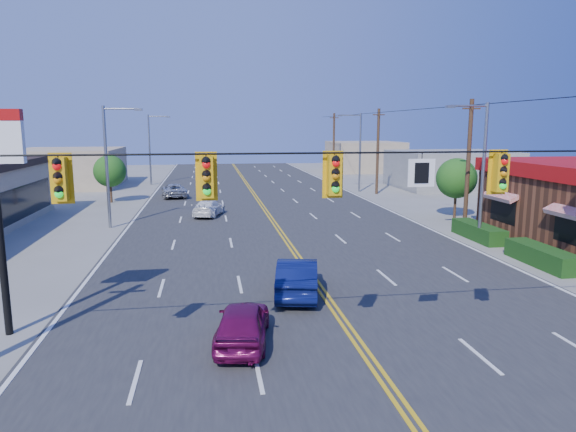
{
  "coord_description": "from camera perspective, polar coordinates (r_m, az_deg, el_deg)",
  "views": [
    {
      "loc": [
        -4.46,
        -13.02,
        6.68
      ],
      "look_at": [
        -0.5,
        12.26,
        2.2
      ],
      "focal_mm": 32.0,
      "sensor_mm": 36.0,
      "label": 1
    }
  ],
  "objects": [
    {
      "name": "car_silver",
      "position": [
        49.81,
        -12.55,
        2.73
      ],
      "size": [
        2.71,
        4.86,
        1.28
      ],
      "primitive_type": "imported",
      "rotation": [
        0.0,
        0.0,
        3.27
      ],
      "color": "#B5B6BA",
      "rests_on": "ground"
    },
    {
      "name": "streetlight_nw",
      "position": [
        61.39,
        -14.95,
        7.58
      ],
      "size": [
        2.55,
        0.25,
        8.0
      ],
      "color": "gray",
      "rests_on": "ground"
    },
    {
      "name": "bld_west_far",
      "position": [
        63.14,
        -23.21,
        4.97
      ],
      "size": [
        11.0,
        12.0,
        4.2
      ],
      "primitive_type": "cube",
      "color": "tan",
      "rests_on": "ground"
    },
    {
      "name": "car_blue",
      "position": [
        20.54,
        1.04,
        -6.89
      ],
      "size": [
        2.39,
        4.68,
        1.47
      ],
      "primitive_type": "imported",
      "rotation": [
        0.0,
        0.0,
        2.95
      ],
      "color": "#0D144C",
      "rests_on": "ground"
    },
    {
      "name": "utility_pole_far",
      "position": [
        69.11,
        5.11,
        7.83
      ],
      "size": [
        0.28,
        0.28,
        8.4
      ],
      "primitive_type": "cylinder",
      "color": "#47301E",
      "rests_on": "ground"
    },
    {
      "name": "streetlight_se",
      "position": [
        31.11,
        20.59,
        5.31
      ],
      "size": [
        2.55,
        0.25,
        8.0
      ],
      "color": "gray",
      "rests_on": "ground"
    },
    {
      "name": "streetlight_sw",
      "position": [
        35.66,
        -19.22,
        5.9
      ],
      "size": [
        2.55,
        0.25,
        8.0
      ],
      "color": "gray",
      "rests_on": "ground"
    },
    {
      "name": "tree_kfc_rear",
      "position": [
        39.54,
        18.21,
        4.0
      ],
      "size": [
        2.94,
        2.94,
        4.41
      ],
      "color": "#47301E",
      "rests_on": "ground"
    },
    {
      "name": "car_magenta",
      "position": [
        16.21,
        -5.07,
        -11.92
      ],
      "size": [
        2.15,
        4.05,
        1.31
      ],
      "primitive_type": "imported",
      "rotation": [
        0.0,
        0.0,
        2.98
      ],
      "color": "#650B40",
      "rests_on": "ground"
    },
    {
      "name": "bld_east_mid",
      "position": [
        59.45,
        17.63,
        4.95
      ],
      "size": [
        12.0,
        10.0,
        4.0
      ],
      "primitive_type": "cube",
      "color": "gray",
      "rests_on": "ground"
    },
    {
      "name": "utility_pole_near",
      "position": [
        35.3,
        19.38,
        5.34
      ],
      "size": [
        0.28,
        0.28,
        8.4
      ],
      "primitive_type": "cylinder",
      "color": "#47301E",
      "rests_on": "ground"
    },
    {
      "name": "car_white",
      "position": [
        38.92,
        -8.79,
        0.83
      ],
      "size": [
        2.72,
        4.45,
        1.21
      ],
      "primitive_type": "imported",
      "rotation": [
        0.0,
        0.0,
        2.87
      ],
      "color": "white",
      "rests_on": "ground"
    },
    {
      "name": "road",
      "position": [
        33.98,
        -1.18,
        -1.36
      ],
      "size": [
        20.0,
        120.0,
        0.06
      ],
      "primitive_type": "cube",
      "color": "#2D2D30",
      "rests_on": "ground"
    },
    {
      "name": "tree_west",
      "position": [
        47.95,
        -19.19,
        4.73
      ],
      "size": [
        2.8,
        2.8,
        4.2
      ],
      "color": "#47301E",
      "rests_on": "ground"
    },
    {
      "name": "signal_span",
      "position": [
        13.85,
        9.47,
        2.35
      ],
      "size": [
        24.32,
        0.34,
        9.0
      ],
      "color": "#47301E",
      "rests_on": "ground"
    },
    {
      "name": "streetlight_ne",
      "position": [
        53.3,
        7.81,
        7.51
      ],
      "size": [
        2.55,
        0.25,
        8.0
      ],
      "color": "gray",
      "rests_on": "ground"
    },
    {
      "name": "ground",
      "position": [
        15.3,
        9.37,
        -16.09
      ],
      "size": [
        160.0,
        160.0,
        0.0
      ],
      "primitive_type": "plane",
      "color": "gray",
      "rests_on": "ground"
    },
    {
      "name": "bld_east_far",
      "position": [
        78.73,
        8.51,
        6.56
      ],
      "size": [
        10.0,
        10.0,
        4.4
      ],
      "primitive_type": "cube",
      "color": "tan",
      "rests_on": "ground"
    },
    {
      "name": "utility_pole_mid",
      "position": [
        51.84,
        9.94,
        7.04
      ],
      "size": [
        0.28,
        0.28,
        8.4
      ],
      "primitive_type": "cylinder",
      "color": "#47301E",
      "rests_on": "ground"
    }
  ]
}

